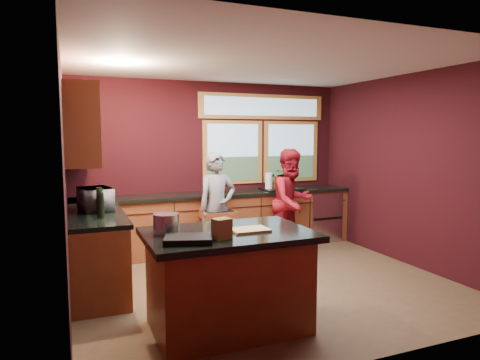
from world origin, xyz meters
TOP-DOWN VIEW (x-y plane):
  - floor at (0.00, 0.00)m, footprint 4.50×4.50m
  - room_shell at (-0.60, 0.32)m, footprint 4.52×4.02m
  - back_counter at (0.20, 1.70)m, footprint 4.50×0.64m
  - left_counter at (-1.95, 0.85)m, footprint 0.64×2.30m
  - island at (-0.85, -1.00)m, footprint 1.55×1.05m
  - person_grey at (-0.22, 1.14)m, footprint 0.62×0.45m
  - person_red at (0.97, 1.06)m, footprint 0.92×0.79m
  - microwave at (-1.92, 0.74)m, footprint 0.44×0.56m
  - potted_plant at (1.02, 1.75)m, footprint 0.30×0.26m
  - paper_towel at (0.88, 1.70)m, footprint 0.12×0.12m
  - cutting_board at (-0.65, -1.05)m, footprint 0.35×0.25m
  - stock_pot at (-1.40, -0.85)m, footprint 0.24×0.24m
  - paper_bag at (-1.00, -1.25)m, footprint 0.18×0.15m
  - black_tray at (-1.30, -1.25)m, footprint 0.47×0.39m

SIDE VIEW (x-z plane):
  - floor at x=0.00m, z-range 0.00..0.00m
  - back_counter at x=0.20m, z-range 0.00..0.93m
  - left_counter at x=-1.95m, z-range 0.00..0.93m
  - island at x=-0.85m, z-range 0.01..0.95m
  - person_grey at x=-0.22m, z-range 0.00..1.59m
  - person_red at x=0.97m, z-range 0.00..1.63m
  - cutting_board at x=-0.65m, z-range 0.94..0.96m
  - black_tray at x=-1.30m, z-range 0.94..0.99m
  - stock_pot at x=-1.40m, z-range 0.94..1.12m
  - paper_bag at x=-1.00m, z-range 0.94..1.12m
  - microwave at x=-1.92m, z-range 0.93..1.21m
  - paper_towel at x=0.88m, z-range 0.93..1.21m
  - potted_plant at x=1.02m, z-range 0.93..1.26m
  - room_shell at x=-0.60m, z-range 0.44..3.15m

